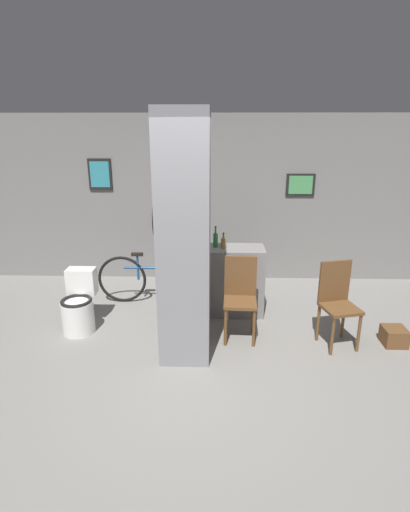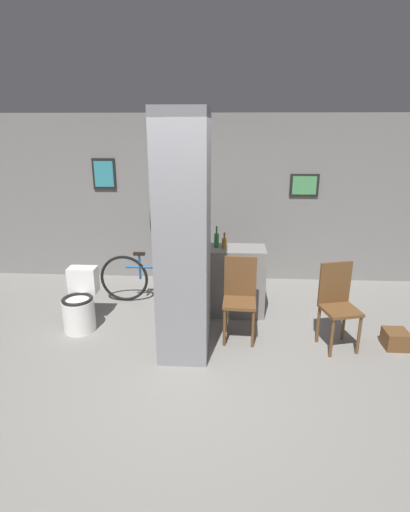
{
  "view_description": "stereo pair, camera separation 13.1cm",
  "coord_description": "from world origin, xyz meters",
  "px_view_note": "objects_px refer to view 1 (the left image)",
  "views": [
    {
      "loc": [
        0.19,
        -3.62,
        2.44
      ],
      "look_at": [
        0.07,
        0.87,
        0.95
      ],
      "focal_mm": 28.0,
      "sensor_mm": 36.0,
      "label": 1
    },
    {
      "loc": [
        0.32,
        -3.62,
        2.44
      ],
      "look_at": [
        0.07,
        0.87,
        0.95
      ],
      "focal_mm": 28.0,
      "sensor_mm": 36.0,
      "label": 2
    }
  ],
  "objects_px": {
    "toilet": "(79,306)",
    "bicycle": "(155,279)",
    "chair_by_doorway": "(337,300)",
    "chair_near_pillar": "(240,294)",
    "bottle_tall": "(215,240)"
  },
  "relations": [
    {
      "from": "toilet",
      "to": "bottle_tall",
      "type": "height_order",
      "value": "bottle_tall"
    },
    {
      "from": "bicycle",
      "to": "bottle_tall",
      "type": "height_order",
      "value": "bottle_tall"
    },
    {
      "from": "bicycle",
      "to": "chair_near_pillar",
      "type": "bearing_deg",
      "value": -39.11
    },
    {
      "from": "toilet",
      "to": "chair_near_pillar",
      "type": "height_order",
      "value": "chair_near_pillar"
    },
    {
      "from": "toilet",
      "to": "chair_by_doorway",
      "type": "height_order",
      "value": "chair_by_doorway"
    },
    {
      "from": "toilet",
      "to": "chair_near_pillar",
      "type": "distance_m",
      "value": 1.99
    },
    {
      "from": "chair_near_pillar",
      "to": "chair_by_doorway",
      "type": "height_order",
      "value": "same"
    },
    {
      "from": "toilet",
      "to": "bottle_tall",
      "type": "distance_m",
      "value": 1.9
    },
    {
      "from": "toilet",
      "to": "bicycle",
      "type": "relative_size",
      "value": 0.45
    },
    {
      "from": "chair_near_pillar",
      "to": "bicycle",
      "type": "xyz_separation_m",
      "value": [
        -1.15,
        0.93,
        -0.18
      ]
    },
    {
      "from": "bottle_tall",
      "to": "chair_by_doorway",
      "type": "bearing_deg",
      "value": -29.27
    },
    {
      "from": "chair_by_doorway",
      "to": "bottle_tall",
      "type": "xyz_separation_m",
      "value": [
        -1.39,
        0.78,
        0.48
      ]
    },
    {
      "from": "toilet",
      "to": "bicycle",
      "type": "bearing_deg",
      "value": 44.96
    },
    {
      "from": "chair_by_doorway",
      "to": "bicycle",
      "type": "bearing_deg",
      "value": 140.34
    },
    {
      "from": "bottle_tall",
      "to": "toilet",
      "type": "bearing_deg",
      "value": -162.24
    }
  ]
}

